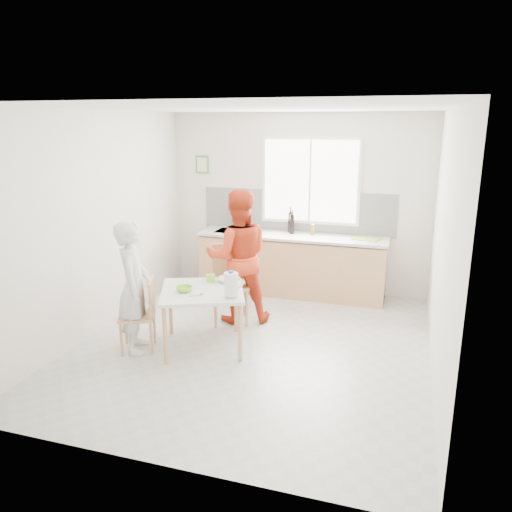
% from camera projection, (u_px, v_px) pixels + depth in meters
% --- Properties ---
extents(ground, '(4.50, 4.50, 0.00)m').
position_uv_depth(ground, '(253.00, 345.00, 5.91)').
color(ground, '#B7B7B2').
rests_on(ground, ground).
extents(room_shell, '(4.50, 4.50, 4.50)m').
position_uv_depth(room_shell, '(253.00, 208.00, 5.48)').
color(room_shell, silver).
rests_on(room_shell, ground).
extents(window, '(1.50, 0.06, 1.30)m').
position_uv_depth(window, '(310.00, 181.00, 7.46)').
color(window, white).
rests_on(window, room_shell).
extents(backsplash, '(3.00, 0.02, 0.65)m').
position_uv_depth(backsplash, '(297.00, 211.00, 7.66)').
color(backsplash, white).
rests_on(backsplash, room_shell).
extents(picture_frame, '(0.22, 0.03, 0.28)m').
position_uv_depth(picture_frame, '(202.00, 165.00, 7.92)').
color(picture_frame, '#479142').
rests_on(picture_frame, room_shell).
extents(kitchen_counter, '(2.84, 0.64, 1.37)m').
position_uv_depth(kitchen_counter, '(291.00, 267.00, 7.60)').
color(kitchen_counter, tan).
rests_on(kitchen_counter, ground).
extents(dining_table, '(1.20, 1.20, 0.71)m').
position_uv_depth(dining_table, '(202.00, 296.00, 5.71)').
color(dining_table, white).
rests_on(dining_table, ground).
extents(chair_left, '(0.51, 0.51, 0.84)m').
position_uv_depth(chair_left, '(142.00, 312.00, 5.69)').
color(chair_left, tan).
rests_on(chair_left, ground).
extents(chair_far, '(0.61, 0.61, 1.01)m').
position_uv_depth(chair_far, '(230.00, 279.00, 6.56)').
color(chair_far, tan).
rests_on(chair_far, ground).
extents(person_white, '(0.55, 0.65, 1.52)m').
position_uv_depth(person_white, '(134.00, 287.00, 5.61)').
color(person_white, silver).
rests_on(person_white, ground).
extents(person_red, '(1.04, 0.93, 1.74)m').
position_uv_depth(person_red, '(238.00, 257.00, 6.45)').
color(person_red, red).
rests_on(person_red, ground).
extents(bowl_green, '(0.24, 0.24, 0.06)m').
position_uv_depth(bowl_green, '(184.00, 289.00, 5.62)').
color(bowl_green, '#86D731').
rests_on(bowl_green, dining_table).
extents(bowl_white, '(0.29, 0.29, 0.05)m').
position_uv_depth(bowl_white, '(228.00, 280.00, 5.95)').
color(bowl_white, white).
rests_on(bowl_white, dining_table).
extents(milk_jug, '(0.22, 0.16, 0.28)m').
position_uv_depth(milk_jug, '(232.00, 284.00, 5.41)').
color(milk_jug, white).
rests_on(milk_jug, dining_table).
extents(green_box, '(0.13, 0.13, 0.09)m').
position_uv_depth(green_box, '(211.00, 278.00, 5.96)').
color(green_box, '#7EC92E').
rests_on(green_box, dining_table).
extents(spoon, '(0.13, 0.12, 0.01)m').
position_uv_depth(spoon, '(195.00, 295.00, 5.47)').
color(spoon, '#A5A5AA').
rests_on(spoon, dining_table).
extents(cutting_board, '(0.41, 0.34, 0.01)m').
position_uv_depth(cutting_board, '(366.00, 239.00, 7.18)').
color(cutting_board, '#89C92E').
rests_on(cutting_board, kitchen_counter).
extents(wine_bottle_a, '(0.07, 0.07, 0.32)m').
position_uv_depth(wine_bottle_a, '(290.00, 222.00, 7.61)').
color(wine_bottle_a, black).
rests_on(wine_bottle_a, kitchen_counter).
extents(wine_bottle_b, '(0.07, 0.07, 0.30)m').
position_uv_depth(wine_bottle_b, '(292.00, 224.00, 7.51)').
color(wine_bottle_b, black).
rests_on(wine_bottle_b, kitchen_counter).
extents(jar_amber, '(0.06, 0.06, 0.16)m').
position_uv_depth(jar_amber, '(312.00, 230.00, 7.45)').
color(jar_amber, '#926220').
rests_on(jar_amber, kitchen_counter).
extents(soap_bottle, '(0.11, 0.11, 0.18)m').
position_uv_depth(soap_bottle, '(249.00, 224.00, 7.77)').
color(soap_bottle, '#999999').
rests_on(soap_bottle, kitchen_counter).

